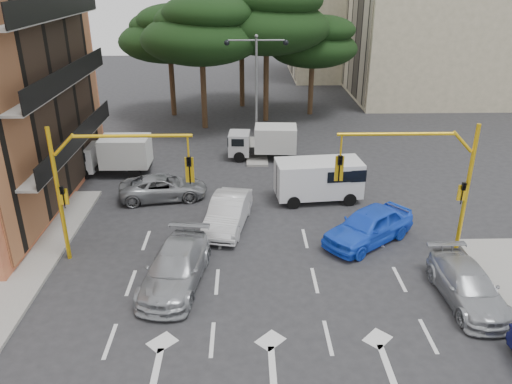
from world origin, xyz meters
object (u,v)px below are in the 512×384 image
street_lamp_center (256,74)px  car_silver_cross_a (164,187)px  car_blue_compact (369,226)px  box_truck_a (112,156)px  car_white_hatch (228,213)px  signal_mast_left (99,176)px  car_silver_wagon (175,268)px  signal_mast_right (428,173)px  box_truck_b (263,142)px  van_white (318,180)px  car_silver_parked (468,286)px

street_lamp_center → car_silver_cross_a: street_lamp_center is taller
car_blue_compact → box_truck_a: (-13.88, 8.82, 0.37)m
car_silver_cross_a → car_white_hatch: bearing=-143.0°
signal_mast_left → street_lamp_center: size_ratio=0.77×
car_white_hatch → car_silver_wagon: bearing=-101.2°
signal_mast_right → car_white_hatch: size_ratio=1.28×
car_silver_wagon → car_silver_cross_a: bearing=109.8°
signal_mast_left → box_truck_b: 14.81m
car_white_hatch → box_truck_a: 10.27m
box_truck_b → car_silver_cross_a: bearing=141.4°
signal_mast_right → street_lamp_center: 15.65m
signal_mast_right → signal_mast_left: (-13.61, 0.00, 0.00)m
street_lamp_center → car_white_hatch: 12.24m
car_blue_compact → van_white: bearing=161.7°
box_truck_a → car_blue_compact: bearing=-121.9°
car_white_hatch → car_silver_parked: 11.21m
street_lamp_center → signal_mast_left: bearing=-115.9°
car_blue_compact → box_truck_b: bearing=163.3°
car_silver_wagon → box_truck_a: 13.21m
signal_mast_right → car_silver_cross_a: 14.04m
signal_mast_left → street_lamp_center: bearing=64.1°
car_silver_cross_a → van_white: 8.54m
car_white_hatch → car_silver_wagon: car_white_hatch is taller
car_silver_wagon → box_truck_b: size_ratio=1.14×
street_lamp_center → car_silver_wagon: bearing=-102.7°
box_truck_a → car_white_hatch: bearing=-133.9°
van_white → box_truck_a: box_truck_a is taller
box_truck_b → car_white_hatch: bearing=171.6°
signal_mast_right → box_truck_b: signal_mast_right is taller
car_blue_compact → van_white: 5.06m
signal_mast_right → box_truck_a: (-15.80, 9.98, -2.69)m
car_white_hatch → car_blue_compact: bearing=-3.4°
car_white_hatch → car_silver_wagon: (-1.97, -4.89, -0.02)m
car_silver_wagon → box_truck_b: bearing=82.9°
signal_mast_left → car_silver_cross_a: (1.47, 6.29, -3.22)m
street_lamp_center → car_silver_parked: (7.60, -17.51, -4.75)m
street_lamp_center → van_white: bearing=-68.5°
car_silver_wagon → car_silver_cross_a: car_silver_wagon is taller
car_blue_compact → box_truck_b: box_truck_b is taller
car_white_hatch → van_white: bearing=43.4°
box_truck_b → car_blue_compact: bearing=-155.1°
car_blue_compact → car_silver_cross_a: 11.43m
car_blue_compact → box_truck_a: box_truck_a is taller
street_lamp_center → car_silver_cross_a: size_ratio=1.63×
signal_mast_right → car_blue_compact: bearing=148.9°
signal_mast_right → street_lamp_center: street_lamp_center is taller
van_white → car_white_hatch: bearing=-63.1°
signal_mast_right → car_silver_cross_a: size_ratio=1.26×
box_truck_b → box_truck_a: bearing=109.4°
signal_mast_right → car_silver_parked: signal_mast_right is taller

